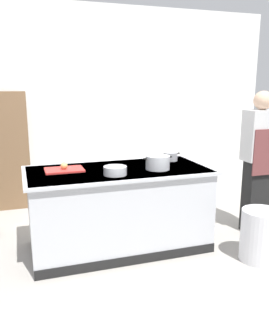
# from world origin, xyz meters

# --- Properties ---
(ground_plane) EXTENTS (10.00, 10.00, 0.00)m
(ground_plane) POSITION_xyz_m (0.00, 0.00, 0.00)
(ground_plane) COLOR #9E9991
(back_wall) EXTENTS (6.40, 0.12, 3.00)m
(back_wall) POSITION_xyz_m (0.00, 2.10, 1.50)
(back_wall) COLOR white
(back_wall) RESTS_ON ground_plane
(counter_island) EXTENTS (1.98, 0.98, 0.90)m
(counter_island) POSITION_xyz_m (0.00, -0.00, 0.47)
(counter_island) COLOR #B7BABF
(counter_island) RESTS_ON ground_plane
(cutting_board) EXTENTS (0.40, 0.28, 0.02)m
(cutting_board) POSITION_xyz_m (-0.56, 0.11, 0.91)
(cutting_board) COLOR red
(cutting_board) RESTS_ON counter_island
(onion) EXTENTS (0.07, 0.07, 0.07)m
(onion) POSITION_xyz_m (-0.56, 0.10, 0.96)
(onion) COLOR tan
(onion) RESTS_ON cutting_board
(stock_pot) EXTENTS (0.32, 0.26, 0.15)m
(stock_pot) POSITION_xyz_m (0.40, -0.14, 0.97)
(stock_pot) COLOR #B7BABF
(stock_pot) RESTS_ON counter_island
(sauce_pan) EXTENTS (0.23, 0.17, 0.10)m
(sauce_pan) POSITION_xyz_m (0.71, 0.23, 0.95)
(sauce_pan) COLOR #99999E
(sauce_pan) RESTS_ON counter_island
(mixing_bowl) EXTENTS (0.23, 0.23, 0.09)m
(mixing_bowl) POSITION_xyz_m (-0.10, -0.23, 0.94)
(mixing_bowl) COLOR #B7BABF
(mixing_bowl) RESTS_ON counter_island
(trash_bin) EXTENTS (0.41, 0.41, 0.54)m
(trash_bin) POSITION_xyz_m (1.30, -0.76, 0.27)
(trash_bin) COLOR silver
(trash_bin) RESTS_ON ground_plane
(person_chef) EXTENTS (0.38, 0.25, 1.72)m
(person_chef) POSITION_xyz_m (1.72, -0.09, 0.91)
(person_chef) COLOR black
(person_chef) RESTS_ON ground_plane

